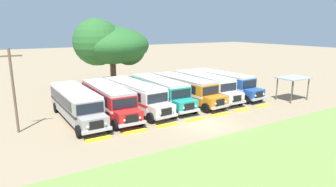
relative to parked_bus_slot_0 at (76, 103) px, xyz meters
name	(u,v)px	position (x,y,z in m)	size (l,w,h in m)	color
ground_plane	(205,125)	(9.23, -7.65, -1.58)	(220.00, 220.00, 0.00)	#937F60
foreground_grass_strip	(286,161)	(9.23, -15.93, -1.58)	(80.00, 11.06, 0.01)	olive
parked_bus_slot_0	(76,103)	(0.00, 0.00, 0.00)	(2.84, 10.86, 2.82)	#9E9993
parked_bus_slot_1	(108,98)	(3.14, 0.02, 0.00)	(2.78, 10.85, 2.82)	red
parked_bus_slot_2	(135,94)	(6.12, 0.21, 0.00)	(3.32, 10.94, 2.82)	silver
parked_bus_slot_3	(160,90)	(9.29, 0.56, 0.00)	(2.75, 10.85, 2.82)	teal
parked_bus_slot_4	(184,88)	(12.38, 0.20, 0.00)	(3.35, 10.94, 2.82)	orange
parked_bus_slot_5	(204,85)	(15.50, 0.52, 0.00)	(2.82, 10.86, 2.82)	silver
parked_bus_slot_6	(222,82)	(18.46, 0.54, 0.00)	(3.23, 10.92, 2.82)	#23519E
curb_wheelstop_0	(99,139)	(0.06, -6.12, -1.51)	(2.00, 0.36, 0.15)	yellow
curb_wheelstop_1	(135,132)	(3.12, -6.12, -1.51)	(2.00, 0.36, 0.15)	yellow
curb_wheelstop_2	(167,125)	(6.17, -6.12, -1.51)	(2.00, 0.36, 0.15)	yellow
curb_wheelstop_3	(195,119)	(9.23, -6.12, -1.51)	(2.00, 0.36, 0.15)	yellow
curb_wheelstop_4	(220,114)	(12.28, -6.12, -1.51)	(2.00, 0.36, 0.15)	yellow
curb_wheelstop_5	(243,110)	(15.34, -6.12, -1.51)	(2.00, 0.36, 0.15)	yellow
curb_wheelstop_6	(263,106)	(18.39, -6.12, -1.51)	(2.00, 0.36, 0.15)	yellow
broad_shade_tree	(110,44)	(8.44, 13.40, 4.43)	(11.27, 10.94, 9.64)	brown
utility_pole	(13,89)	(-5.01, -1.09, 2.08)	(1.80, 0.20, 6.83)	brown
waiting_shelter	(293,80)	(23.60, -5.89, 0.87)	(3.60, 2.60, 2.72)	brown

